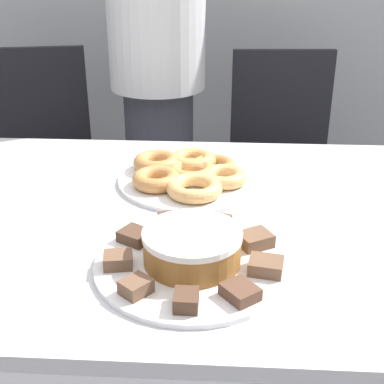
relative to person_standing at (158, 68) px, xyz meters
The scene contains 23 objects.
table 0.88m from the person_standing, 80.75° to the right, with size 1.53×0.92×0.73m.
person_standing is the anchor object (origin of this frame).
office_chair_left 0.66m from the person_standing, behind, with size 0.52×0.52×0.89m.
office_chair_right 0.65m from the person_standing, ahead, with size 0.47×0.47×0.89m.
plate_cake 1.08m from the person_standing, 80.11° to the right, with size 0.36×0.36×0.01m.
plate_donuts 0.70m from the person_standing, 76.54° to the right, with size 0.36×0.36×0.01m.
frosted_cake 1.07m from the person_standing, 80.11° to the right, with size 0.18×0.18×0.06m.
lamington_0 1.13m from the person_standing, 73.75° to the right, with size 0.07×0.06×0.02m.
lamington_1 1.04m from the person_standing, 73.14° to the right, with size 0.08×0.07×0.03m.
lamington_2 0.96m from the person_standing, 76.05° to the right, with size 0.05×0.06×0.03m.
lamington_3 0.94m from the person_standing, 81.43° to the right, with size 0.07×0.07×0.03m.
lamington_4 0.99m from the person_standing, 85.97° to the right, with size 0.07×0.07×0.02m.
lamington_5 1.08m from the person_standing, 87.20° to the right, with size 0.06×0.05×0.02m.
lamington_6 1.16m from the person_standing, 85.20° to the right, with size 0.06×0.06×0.03m.
lamington_7 1.20m from the person_standing, 81.28° to the right, with size 0.04×0.05×0.03m.
lamington_8 1.19m from the person_standing, 76.96° to the right, with size 0.07×0.07×0.02m.
donut_0 0.70m from the person_standing, 76.54° to the right, with size 0.12×0.12×0.03m.
donut_1 0.64m from the person_standing, 83.67° to the right, with size 0.12×0.12×0.04m.
donut_2 0.74m from the person_standing, 83.72° to the right, with size 0.12×0.12×0.04m.
donut_3 0.79m from the person_standing, 77.37° to the right, with size 0.13×0.13×0.03m.
donut_4 0.75m from the person_standing, 71.09° to the right, with size 0.11×0.11×0.03m.
donut_5 0.67m from the person_standing, 71.15° to the right, with size 0.11×0.11×0.03m.
donut_6 0.63m from the person_standing, 75.24° to the right, with size 0.12×0.12×0.04m.
Camera 1 is at (0.09, -1.03, 1.26)m, focal length 50.00 mm.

